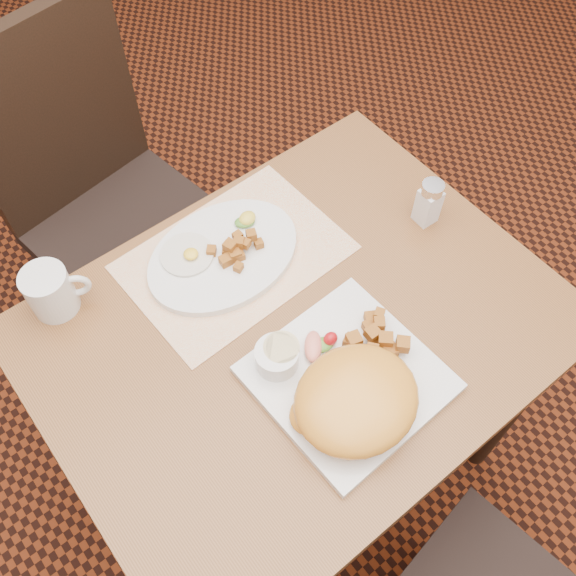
# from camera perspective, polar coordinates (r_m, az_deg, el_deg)

# --- Properties ---
(ground) EXTENTS (8.00, 8.00, 0.00)m
(ground) POSITION_cam_1_polar(r_m,az_deg,el_deg) (1.83, 0.61, -15.02)
(ground) COLOR black
(ground) RESTS_ON ground
(table) EXTENTS (0.90, 0.70, 0.75)m
(table) POSITION_cam_1_polar(r_m,az_deg,el_deg) (1.23, 0.88, -5.85)
(table) COLOR brown
(table) RESTS_ON ground
(chair_far) EXTENTS (0.48, 0.49, 0.97)m
(chair_far) POSITION_cam_1_polar(r_m,az_deg,el_deg) (1.66, -16.12, 8.07)
(chair_far) COLOR black
(chair_far) RESTS_ON ground
(placemat) EXTENTS (0.41, 0.30, 0.00)m
(placemat) POSITION_cam_1_polar(r_m,az_deg,el_deg) (1.22, -4.77, 2.74)
(placemat) COLOR white
(placemat) RESTS_ON table
(plate_square) EXTENTS (0.29, 0.29, 0.02)m
(plate_square) POSITION_cam_1_polar(r_m,az_deg,el_deg) (1.09, 5.31, -7.97)
(plate_square) COLOR silver
(plate_square) RESTS_ON table
(plate_oval) EXTENTS (0.31, 0.24, 0.02)m
(plate_oval) POSITION_cam_1_polar(r_m,az_deg,el_deg) (1.21, -5.77, 2.92)
(plate_oval) COLOR silver
(plate_oval) RESTS_ON placemat
(hollandaise_mound) EXTENTS (0.21, 0.18, 0.08)m
(hollandaise_mound) POSITION_cam_1_polar(r_m,az_deg,el_deg) (1.02, 5.99, -9.91)
(hollandaise_mound) COLOR gold
(hollandaise_mound) RESTS_ON plate_square
(ramekin) EXTENTS (0.08, 0.07, 0.04)m
(ramekin) POSITION_cam_1_polar(r_m,az_deg,el_deg) (1.07, -0.97, -6.08)
(ramekin) COLOR silver
(ramekin) RESTS_ON plate_square
(garnish_sq) EXTENTS (0.08, 0.07, 0.03)m
(garnish_sq) POSITION_cam_1_polar(r_m,az_deg,el_deg) (1.09, 2.79, -5.01)
(garnish_sq) COLOR #387223
(garnish_sq) RESTS_ON plate_square
(fried_egg) EXTENTS (0.10, 0.10, 0.02)m
(fried_egg) POSITION_cam_1_polar(r_m,az_deg,el_deg) (1.21, -8.93, 2.96)
(fried_egg) COLOR white
(fried_egg) RESTS_ON plate_oval
(garnish_ov) EXTENTS (0.05, 0.04, 0.02)m
(garnish_ov) POSITION_cam_1_polar(r_m,az_deg,el_deg) (1.24, -3.73, 6.08)
(garnish_ov) COLOR #387223
(garnish_ov) RESTS_ON plate_oval
(salt_shaker) EXTENTS (0.04, 0.04, 0.10)m
(salt_shaker) POSITION_cam_1_polar(r_m,az_deg,el_deg) (1.26, 12.41, 7.49)
(salt_shaker) COLOR white
(salt_shaker) RESTS_ON table
(coffee_mug) EXTENTS (0.11, 0.08, 0.09)m
(coffee_mug) POSITION_cam_1_polar(r_m,az_deg,el_deg) (1.19, -20.30, -0.27)
(coffee_mug) COLOR silver
(coffee_mug) RESTS_ON table
(home_fries_sq) EXTENTS (0.11, 0.11, 0.04)m
(home_fries_sq) POSITION_cam_1_polar(r_m,az_deg,el_deg) (1.09, 7.67, -4.87)
(home_fries_sq) COLOR #AB621B
(home_fries_sq) RESTS_ON plate_square
(home_fries_ov) EXTENTS (0.10, 0.08, 0.03)m
(home_fries_ov) POSITION_cam_1_polar(r_m,az_deg,el_deg) (1.19, -4.70, 3.42)
(home_fries_ov) COLOR #AB621B
(home_fries_ov) RESTS_ON plate_oval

